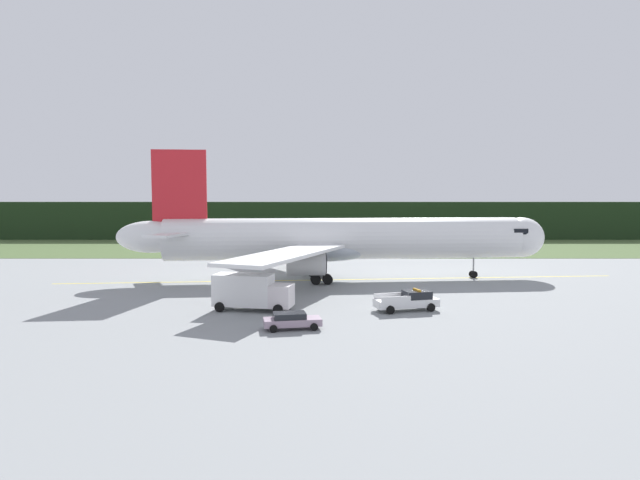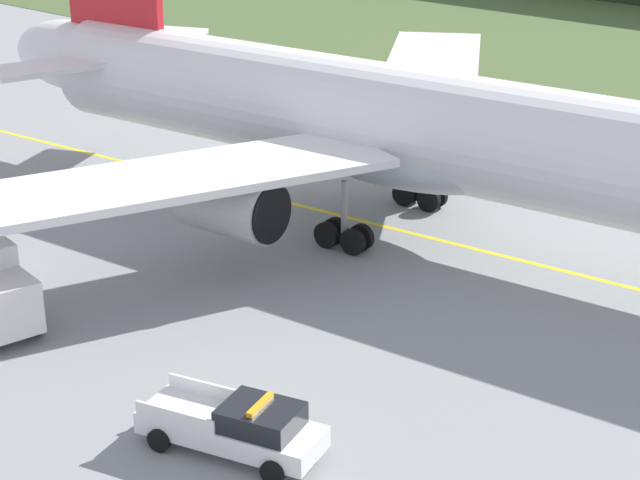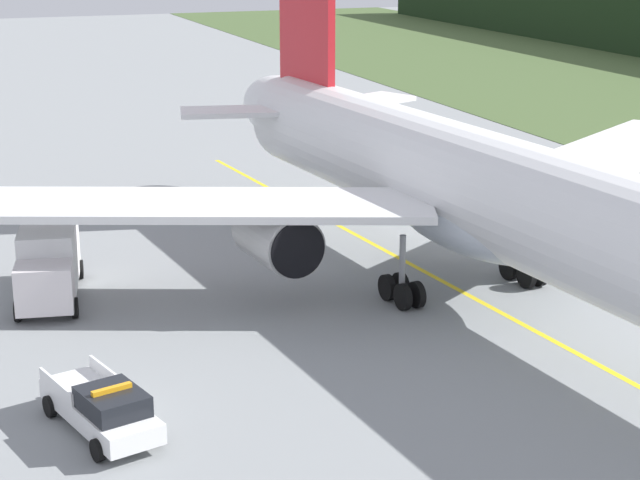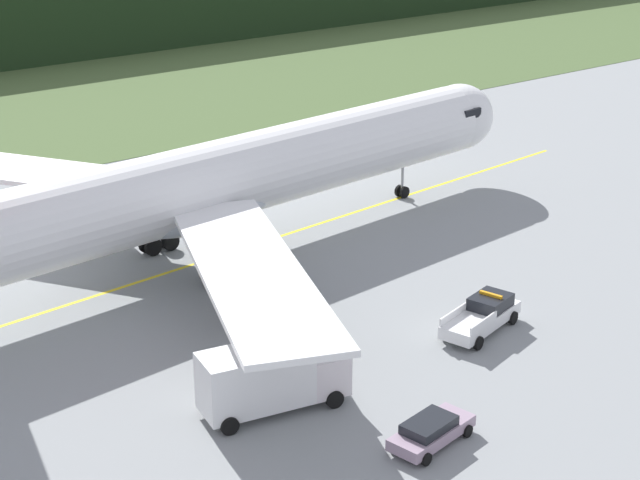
# 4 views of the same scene
# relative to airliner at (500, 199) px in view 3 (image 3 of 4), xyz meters

# --- Properties ---
(ground) EXTENTS (320.00, 320.00, 0.00)m
(ground) POSITION_rel_airliner_xyz_m (-2.90, -8.58, -5.04)
(ground) COLOR gray
(taxiway_centerline_main) EXTENTS (69.88, 6.92, 0.01)m
(taxiway_centerline_main) POSITION_rel_airliner_xyz_m (0.78, 0.07, -5.03)
(taxiway_centerline_main) COLOR yellow
(taxiway_centerline_main) RESTS_ON ground
(airliner) EXTENTS (53.51, 44.13, 15.95)m
(airliner) POSITION_rel_airliner_xyz_m (0.00, 0.00, 0.00)
(airliner) COLOR white
(airliner) RESTS_ON ground
(ops_pickup_truck) EXTENTS (6.08, 3.39, 1.94)m
(ops_pickup_truck) POSITION_rel_airliner_xyz_m (5.77, -18.14, -4.13)
(ops_pickup_truck) COLOR white
(ops_pickup_truck) RESTS_ON ground
(catering_truck) EXTENTS (7.48, 3.81, 3.46)m
(catering_truck) POSITION_rel_airliner_xyz_m (-8.52, -18.08, -3.27)
(catering_truck) COLOR silver
(catering_truck) RESTS_ON ground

